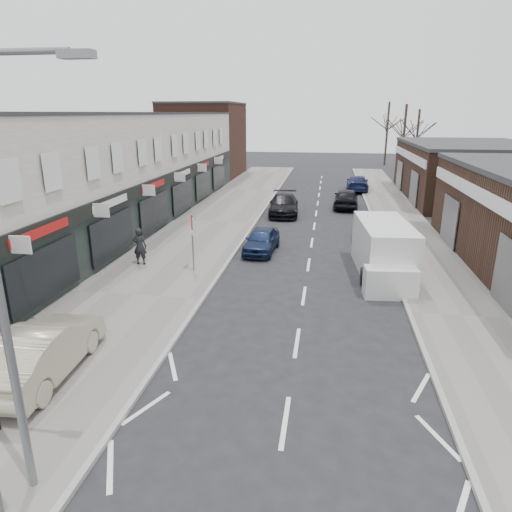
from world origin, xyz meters
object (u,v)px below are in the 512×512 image
at_px(parked_car_left_a, 262,240).
at_px(parked_car_right_b, 346,198).
at_px(white_van, 384,251).
at_px(street_lamp, 4,268).
at_px(parked_car_left_b, 284,205).
at_px(warning_sign, 193,227).
at_px(parked_car_right_c, 357,183).
at_px(pedestrian, 140,246).
at_px(parked_car_right_a, 373,225).
at_px(sedan_on_pavement, 43,350).

distance_m(parked_car_left_a, parked_car_right_b, 13.49).
distance_m(white_van, parked_car_right_b, 15.26).
xyz_separation_m(street_lamp, parked_car_left_b, (2.19, 26.04, -3.89)).
bearing_deg(warning_sign, parked_car_right_c, 70.77).
bearing_deg(pedestrian, parked_car_left_b, -116.76).
bearing_deg(parked_car_right_a, sedan_on_pavement, 63.22).
xyz_separation_m(street_lamp, white_van, (7.93, 14.00, -3.51)).
xyz_separation_m(street_lamp, parked_car_right_a, (8.03, 20.51, -3.84)).
height_order(street_lamp, warning_sign, street_lamp).
distance_m(warning_sign, white_van, 8.71).
bearing_deg(parked_car_left_b, warning_sign, -106.14).
bearing_deg(parked_car_right_a, parked_car_left_b, -38.92).
relative_size(street_lamp, parked_car_left_b, 1.59).
xyz_separation_m(street_lamp, warning_sign, (-0.63, 12.80, -2.42)).
relative_size(warning_sign, sedan_on_pavement, 0.59).
bearing_deg(parked_car_left_a, street_lamp, -92.89).
bearing_deg(parked_car_right_b, parked_car_right_a, 101.27).
bearing_deg(sedan_on_pavement, white_van, -137.87).
distance_m(parked_car_left_a, parked_car_right_a, 7.23).
relative_size(street_lamp, white_van, 1.29).
bearing_deg(pedestrian, parked_car_right_a, -150.74).
bearing_deg(parked_car_left_b, parked_car_right_b, 30.82).
height_order(parked_car_left_a, parked_car_left_b, parked_car_left_b).
relative_size(sedan_on_pavement, parked_car_right_a, 0.97).
relative_size(white_van, pedestrian, 3.50).
height_order(white_van, parked_car_right_b, white_van).
distance_m(white_van, parked_car_right_a, 6.52).
height_order(sedan_on_pavement, parked_car_right_a, sedan_on_pavement).
xyz_separation_m(street_lamp, parked_car_right_c, (8.03, 37.63, -3.90)).
height_order(parked_car_right_a, parked_car_right_c, parked_car_right_a).
bearing_deg(warning_sign, parked_car_right_b, 65.84).
bearing_deg(sedan_on_pavement, warning_sign, -103.30).
relative_size(street_lamp, pedestrian, 4.51).
bearing_deg(parked_car_left_a, parked_car_right_c, 77.68).
relative_size(pedestrian, parked_car_right_b, 0.39).
bearing_deg(pedestrian, parked_car_right_c, -118.17).
height_order(pedestrian, parked_car_right_c, pedestrian).
distance_m(pedestrian, parked_car_right_b, 18.90).
bearing_deg(sedan_on_pavement, parked_car_right_a, -124.72).
xyz_separation_m(white_van, parked_car_left_b, (-5.74, 12.04, -0.38)).
distance_m(white_van, parked_car_left_b, 13.34).
relative_size(pedestrian, parked_car_right_c, 0.36).
bearing_deg(pedestrian, parked_car_right_b, -125.50).
bearing_deg(parked_car_right_c, parked_car_left_b, 65.44).
bearing_deg(white_van, parked_car_right_b, 89.40).
height_order(sedan_on_pavement, parked_car_left_a, sedan_on_pavement).
bearing_deg(street_lamp, sedan_on_pavement, 121.39).
bearing_deg(parked_car_left_a, sedan_on_pavement, -104.08).
distance_m(street_lamp, parked_car_left_b, 26.42).
distance_m(white_van, parked_car_left_a, 6.53).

